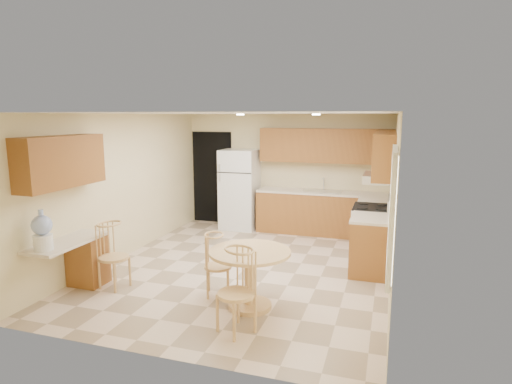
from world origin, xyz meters
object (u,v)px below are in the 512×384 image
(chair_table_a, at_px, (215,260))
(chair_desk, at_px, (109,251))
(refrigerator, at_px, (240,189))
(stove, at_px, (371,232))
(water_crock, at_px, (42,232))
(chair_table_b, at_px, (233,286))
(dining_table, at_px, (250,271))

(chair_table_a, bearing_deg, chair_desk, -102.28)
(refrigerator, height_order, chair_table_a, refrigerator)
(refrigerator, bearing_deg, stove, -22.99)
(chair_table_a, bearing_deg, water_crock, -85.22)
(stove, xyz_separation_m, chair_table_a, (-1.94, -2.37, 0.06))
(chair_table_a, height_order, water_crock, water_crock)
(refrigerator, bearing_deg, water_crock, -103.08)
(chair_table_b, bearing_deg, refrigerator, -40.37)
(refrigerator, bearing_deg, chair_table_b, -71.21)
(chair_table_b, xyz_separation_m, water_crock, (-2.58, -0.02, 0.41))
(refrigerator, relative_size, dining_table, 1.66)
(stove, distance_m, chair_table_b, 3.55)
(stove, distance_m, chair_desk, 4.33)
(chair_desk, bearing_deg, chair_table_a, 107.85)
(water_crock, bearing_deg, chair_desk, 57.67)
(stove, xyz_separation_m, chair_table_b, (-1.34, -3.28, 0.13))
(refrigerator, relative_size, stove, 1.60)
(refrigerator, distance_m, dining_table, 4.06)
(dining_table, height_order, chair_table_b, chair_table_b)
(chair_table_b, bearing_deg, chair_table_a, -25.78)
(chair_table_a, height_order, chair_table_b, chair_table_b)
(chair_table_a, relative_size, chair_desk, 0.92)
(chair_table_a, height_order, chair_desk, chair_desk)
(chair_table_a, distance_m, chair_table_b, 1.09)
(refrigerator, bearing_deg, chair_desk, -98.95)
(stove, xyz_separation_m, chair_desk, (-3.47, -2.59, 0.11))
(dining_table, xyz_separation_m, chair_table_b, (0.05, -0.74, 0.09))
(dining_table, relative_size, chair_desk, 1.10)
(dining_table, distance_m, chair_table_a, 0.58)
(water_crock, bearing_deg, dining_table, 16.68)
(chair_table_a, xyz_separation_m, chair_table_b, (0.60, -0.91, 0.07))
(stove, xyz_separation_m, dining_table, (-1.39, -2.54, 0.04))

